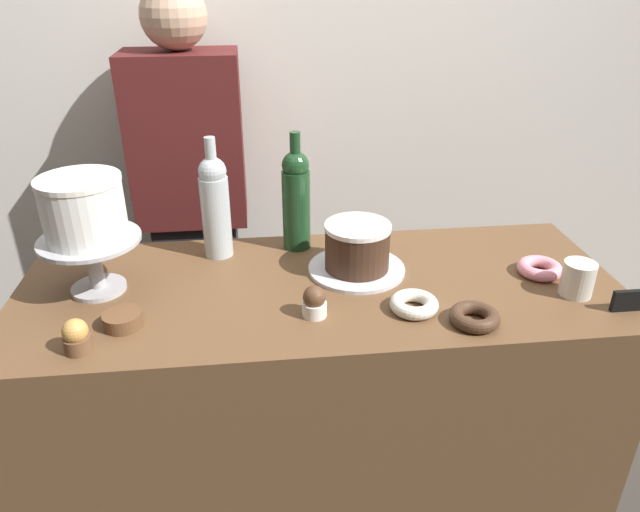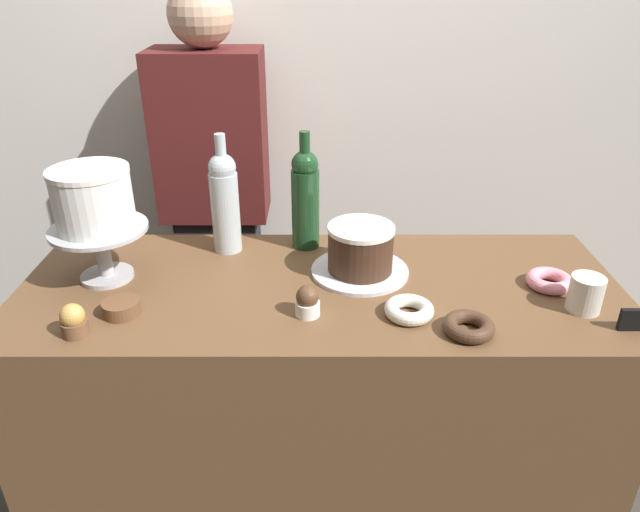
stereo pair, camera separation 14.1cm
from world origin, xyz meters
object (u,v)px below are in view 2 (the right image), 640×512
Objects in this scene: price_sign_chalkboard at (635,320)px; donut_chocolate at (469,326)px; chocolate_round_cake at (361,248)px; barista_figure at (218,215)px; coffee_cup_ceramic at (586,294)px; cake_stand_pedestal at (101,244)px; white_layer_cake at (93,199)px; wine_bottle_clear at (225,201)px; donut_sugar at (409,310)px; cookie_stack at (121,308)px; wine_bottle_green at (305,197)px; cupcake_chocolate at (308,302)px; donut_pink at (549,281)px; cupcake_caramel at (74,321)px.

donut_chocolate is at bearing -178.25° from price_sign_chalkboard.
barista_figure reaches higher than chocolate_round_cake.
coffee_cup_ceramic is 0.05× the size of barista_figure.
cake_stand_pedestal is 0.67m from barista_figure.
coffee_cup_ceramic is at bearing -38.38° from barista_figure.
wine_bottle_clear is (0.28, 0.16, -0.07)m from white_layer_cake.
donut_sugar is 1.33× the size of cookie_stack.
cupcake_chocolate is (0.01, -0.36, -0.11)m from wine_bottle_green.
coffee_cup_ceramic is at bearing 1.92° from cupcake_chocolate.
donut_pink is (0.82, -0.21, -0.13)m from wine_bottle_clear.
donut_sugar is at bearing -56.39° from wine_bottle_green.
white_layer_cake is at bearing -159.46° from wine_bottle_green.
chocolate_round_cake is 1.50× the size of donut_chocolate.
cupcake_caramel is at bearing -132.30° from cookie_stack.
white_layer_cake is 0.27m from cookie_stack.
white_layer_cake is 2.68× the size of price_sign_chalkboard.
cake_stand_pedestal is 2.10× the size of donut_sugar.
price_sign_chalkboard is (1.22, -0.23, -0.07)m from cake_stand_pedestal.
white_layer_cake is 0.91m from donut_chocolate.
donut_chocolate is (-0.24, -0.20, 0.00)m from donut_pink.
cupcake_chocolate reaches higher than price_sign_chalkboard.
cookie_stack is at bearing -120.79° from wine_bottle_clear.
coffee_cup_ceramic is (1.13, 0.10, 0.01)m from cupcake_caramel.
cupcake_chocolate is at bearing -88.15° from wine_bottle_green.
wine_bottle_clear is at bearing 143.46° from donut_sugar.
cake_stand_pedestal reaches higher than coffee_cup_ceramic.
white_layer_cake is at bearing -150.23° from wine_bottle_clear.
donut_sugar is 0.40m from coffee_cup_ceramic.
coffee_cup_ceramic is at bearing 0.95° from cookie_stack.
cake_stand_pedestal reaches higher than donut_pink.
donut_chocolate is (0.57, -0.40, -0.13)m from wine_bottle_clear.
cupcake_chocolate is (0.51, -0.17, -0.06)m from cake_stand_pedestal.
barista_figure is (-0.92, 0.66, -0.11)m from donut_pink.
wine_bottle_clear is 0.42m from cupcake_chocolate.
cupcake_caramel reaches higher than cookie_stack.
chocolate_round_cake is at bearing -20.68° from wine_bottle_clear.
cake_stand_pedestal is at bearing 117.64° from cookie_stack.
donut_chocolate is 0.36m from price_sign_chalkboard.
donut_pink is at bearing -14.10° from wine_bottle_clear.
donut_pink is at bearing 110.96° from coffee_cup_ceramic.
cupcake_caramel is (-0.63, -0.28, -0.04)m from chocolate_round_cake.
price_sign_chalkboard is 1.35m from barista_figure.
coffee_cup_ceramic is at bearing -69.04° from donut_pink.
donut_sugar is (-0.36, -0.13, 0.00)m from donut_pink.
chocolate_round_cake is 2.39× the size of price_sign_chalkboard.
donut_sugar is (0.24, -0.36, -0.13)m from wine_bottle_green.
wine_bottle_clear is 0.50m from cupcake_caramel.
white_layer_cake is 0.66m from chocolate_round_cake.
wine_bottle_green reaches higher than chocolate_round_cake.
cupcake_caramel is at bearing -86.98° from cake_stand_pedestal.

